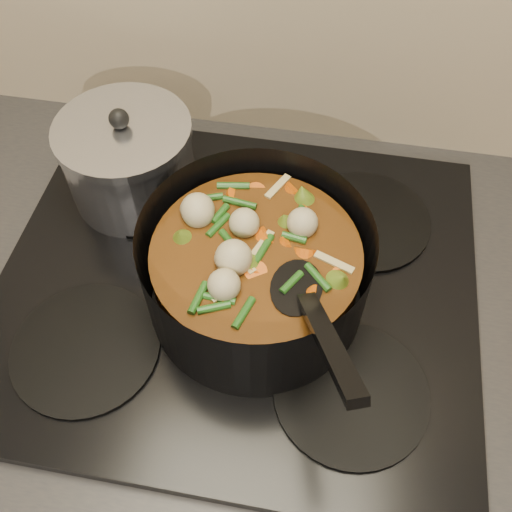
# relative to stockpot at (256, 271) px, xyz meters

# --- Properties ---
(counter) EXTENTS (2.64, 0.64, 0.91)m
(counter) POSITION_rel_stockpot_xyz_m (-0.03, 0.02, -0.54)
(counter) COLOR brown
(counter) RESTS_ON ground
(stovetop) EXTENTS (0.62, 0.54, 0.03)m
(stovetop) POSITION_rel_stockpot_xyz_m (-0.03, 0.02, -0.07)
(stovetop) COLOR black
(stovetop) RESTS_ON counter
(stockpot) EXTENTS (0.31, 0.36, 0.20)m
(stockpot) POSITION_rel_stockpot_xyz_m (0.00, 0.00, 0.00)
(stockpot) COLOR black
(stockpot) RESTS_ON stovetop
(saucepan) EXTENTS (0.18, 0.18, 0.15)m
(saucepan) POSITION_rel_stockpot_xyz_m (-0.21, 0.15, 0.00)
(saucepan) COLOR silver
(saucepan) RESTS_ON stovetop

